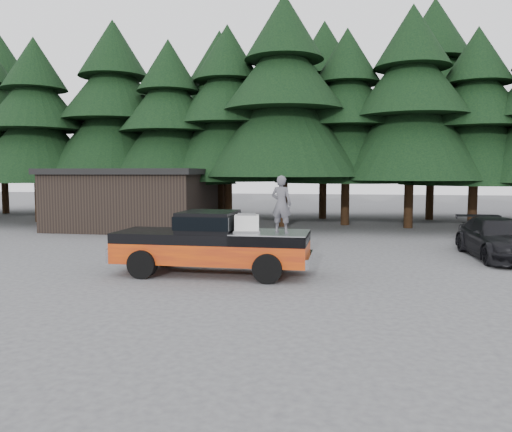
% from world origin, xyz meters
% --- Properties ---
extents(ground, '(120.00, 120.00, 0.00)m').
position_xyz_m(ground, '(0.00, 0.00, 0.00)').
color(ground, '#454547').
rests_on(ground, ground).
extents(pickup_truck, '(6.00, 2.04, 1.33)m').
position_xyz_m(pickup_truck, '(-1.43, 0.58, 0.67)').
color(pickup_truck, '#D04706').
rests_on(pickup_truck, ground).
extents(truck_cab, '(1.66, 1.90, 0.59)m').
position_xyz_m(truck_cab, '(-1.53, 0.58, 1.62)').
color(truck_cab, black).
rests_on(truck_cab, pickup_truck).
extents(air_compressor, '(0.80, 0.70, 0.49)m').
position_xyz_m(air_compressor, '(-0.32, 0.39, 1.57)').
color(air_compressor, silver).
rests_on(air_compressor, pickup_truck).
extents(man_on_bed, '(0.69, 0.53, 1.67)m').
position_xyz_m(man_on_bed, '(0.69, 0.47, 2.17)').
color(man_on_bed, '#4D4C53').
rests_on(man_on_bed, pickup_truck).
extents(parked_car, '(2.34, 5.10, 1.44)m').
position_xyz_m(parked_car, '(7.97, 5.14, 0.72)').
color(parked_car, black).
rests_on(parked_car, ground).
extents(utility_building, '(8.40, 6.40, 3.30)m').
position_xyz_m(utility_building, '(-9.00, 12.00, 1.67)').
color(utility_building, black).
rests_on(utility_building, ground).
extents(treeline, '(60.15, 16.05, 17.50)m').
position_xyz_m(treeline, '(0.42, 17.20, 7.72)').
color(treeline, black).
rests_on(treeline, ground).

